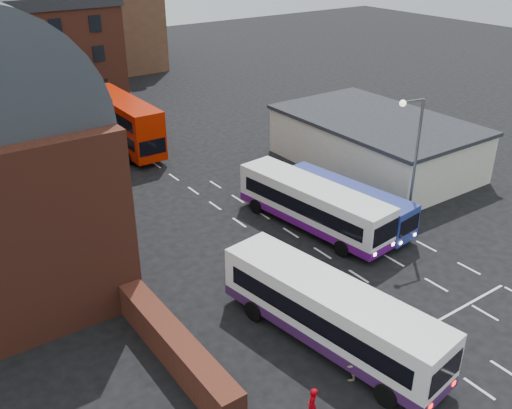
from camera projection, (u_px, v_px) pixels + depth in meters
ground at (363, 309)px, 30.58m from camera, size 180.00×180.00×0.00m
forecourt_wall at (176, 348)px, 26.36m from camera, size 1.20×10.00×1.80m
cream_building at (375, 142)px, 47.63m from camera, size 10.40×16.40×4.25m
brick_terrace at (7, 64)px, 58.71m from camera, size 22.00×10.00×11.00m
castle_keep at (59, 24)px, 79.33m from camera, size 22.00×22.00×12.00m
bus_white_outbound at (330, 311)px, 27.22m from camera, size 4.53×12.39×3.31m
bus_white_inbound at (313, 203)px, 37.86m from camera, size 4.05×11.94×3.19m
bus_blue at (346, 201)px, 38.73m from camera, size 3.59×10.24×2.73m
bus_red_double at (123, 122)px, 51.18m from camera, size 2.99×11.78×4.71m
street_lamp at (413, 154)px, 35.81m from camera, size 1.85×0.55×9.18m
pedestrian_red at (312, 405)px, 23.31m from camera, size 0.75×0.71×1.72m
pedestrian_beige at (352, 363)px, 25.50m from camera, size 1.03×0.92×1.76m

